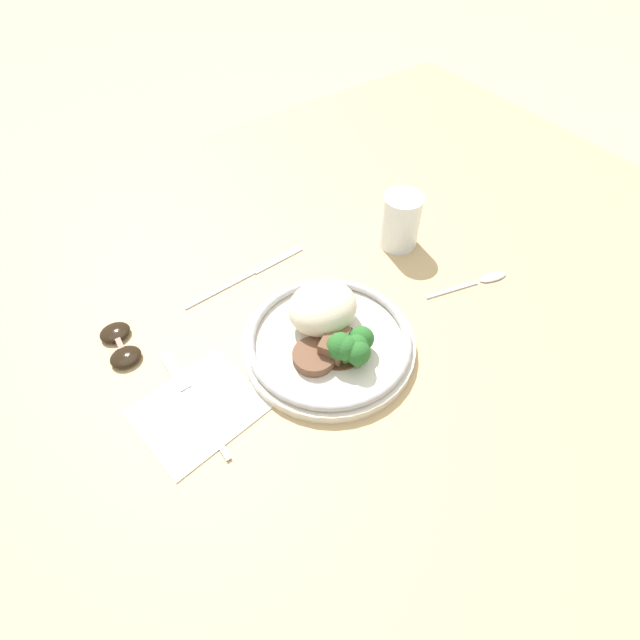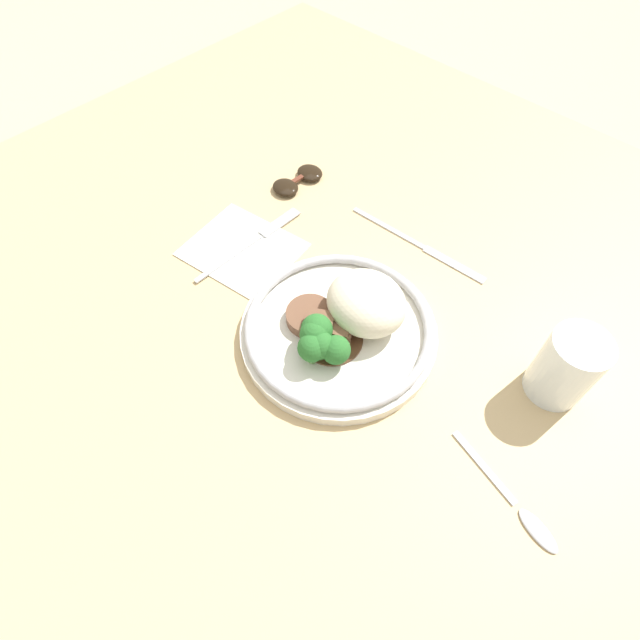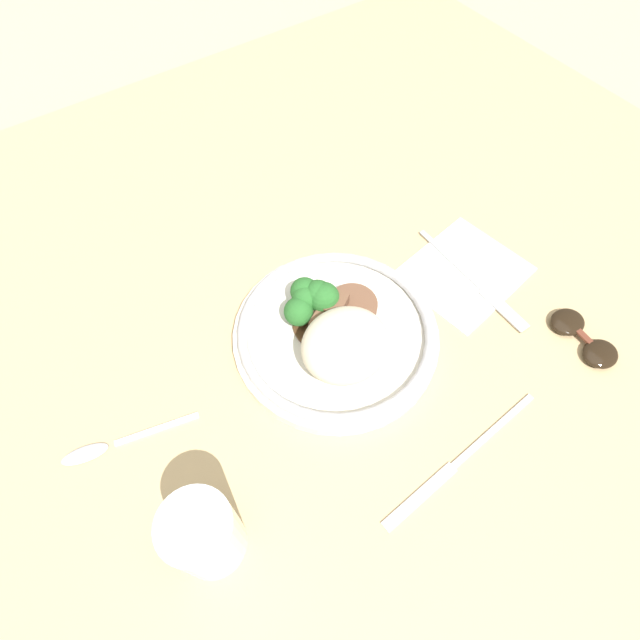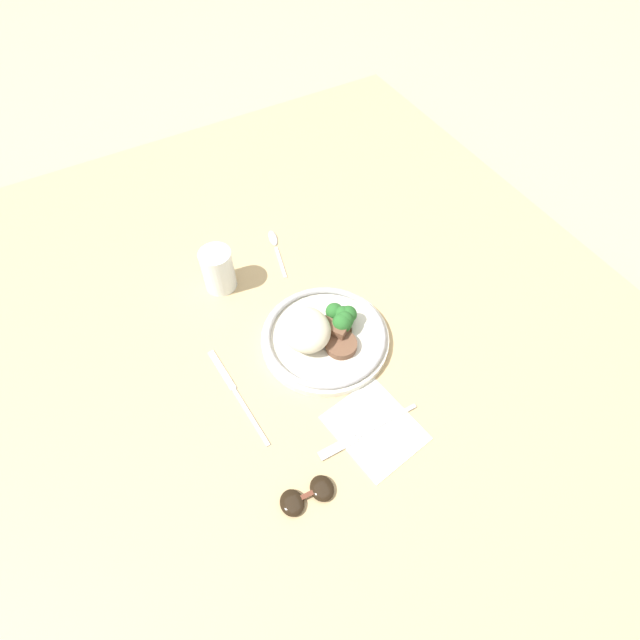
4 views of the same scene
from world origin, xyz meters
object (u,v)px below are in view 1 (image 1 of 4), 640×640
(knife, at_px, (251,274))
(sunglasses, at_px, (120,344))
(fork, at_px, (188,392))
(spoon, at_px, (483,280))
(plate, at_px, (328,334))
(juice_glass, at_px, (400,223))

(knife, distance_m, sunglasses, 0.23)
(fork, relative_size, knife, 0.86)
(sunglasses, bearing_deg, spoon, -17.48)
(plate, distance_m, juice_glass, 0.25)
(fork, relative_size, spoon, 1.33)
(fork, xyz_separation_m, sunglasses, (-0.05, 0.12, 0.00))
(sunglasses, bearing_deg, juice_glass, -2.75)
(plate, height_order, spoon, plate)
(juice_glass, distance_m, spoon, 0.16)
(fork, distance_m, knife, 0.23)
(plate, bearing_deg, fork, 168.68)
(plate, relative_size, sunglasses, 2.65)
(juice_glass, bearing_deg, fork, -170.36)
(knife, bearing_deg, spoon, -40.95)
(fork, xyz_separation_m, spoon, (0.47, -0.08, -0.00))
(fork, relative_size, sunglasses, 2.10)
(plate, xyz_separation_m, sunglasses, (-0.24, 0.16, -0.02))
(plate, distance_m, sunglasses, 0.29)
(juice_glass, height_order, spoon, juice_glass)
(spoon, bearing_deg, fork, -175.50)
(spoon, bearing_deg, sunglasses, 172.53)
(knife, height_order, spoon, spoon)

